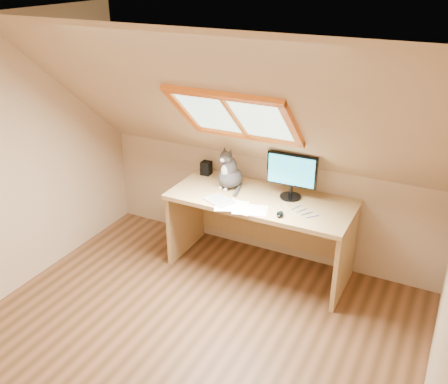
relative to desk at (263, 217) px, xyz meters
The scene contains 10 objects.
ground 1.55m from the desk, 94.34° to the right, with size 3.50×3.50×0.00m, color brown.
room_shell 1.78m from the desk, 94.08° to the right, with size 3.52×3.52×2.41m.
desk is the anchor object (origin of this frame).
monitor 0.54m from the desk, 10.91° to the left, with size 0.46×0.20×0.43m.
cat 0.52m from the desk, behind, with size 0.29×0.32×0.41m.
desk_speaker 0.79m from the desk, 165.92° to the left, with size 0.10×0.10×0.14m, color black.
graphics_tablet 0.50m from the desk, 135.33° to the right, with size 0.26×0.19×0.01m, color #B2B2B7.
mouse 0.50m from the desk, 49.45° to the right, with size 0.06×0.11×0.03m, color black.
papers 0.41m from the desk, 103.99° to the right, with size 0.35×0.30×0.01m.
cables 0.46m from the desk, 28.47° to the right, with size 0.51×0.26×0.01m.
Camera 1 is at (1.66, -2.44, 2.77)m, focal length 40.00 mm.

